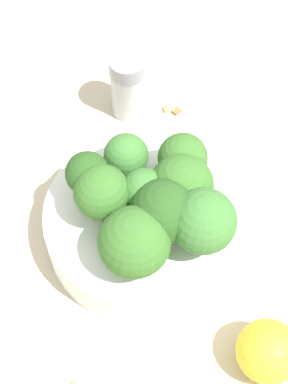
{
  "coord_description": "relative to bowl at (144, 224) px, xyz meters",
  "views": [
    {
      "loc": [
        -0.26,
        -0.09,
        0.51
      ],
      "look_at": [
        0.0,
        0.0,
        0.07
      ],
      "focal_mm": 60.0,
      "sensor_mm": 36.0,
      "label": 1
    }
  ],
  "objects": [
    {
      "name": "ground_plane",
      "position": [
        0.0,
        0.0,
        -0.02
      ],
      "size": [
        3.0,
        3.0,
        0.0
      ],
      "primitive_type": "plane",
      "color": "beige"
    },
    {
      "name": "bowl",
      "position": [
        0.0,
        0.0,
        0.0
      ],
      "size": [
        0.17,
        0.17,
        0.04
      ],
      "primitive_type": "cylinder",
      "color": "white",
      "rests_on": "ground_plane"
    },
    {
      "name": "broccoli_floret_0",
      "position": [
        0.02,
        -0.03,
        0.05
      ],
      "size": [
        0.05,
        0.05,
        0.06
      ],
      "color": "#7A9E5B",
      "rests_on": "bowl"
    },
    {
      "name": "broccoli_floret_1",
      "position": [
        -0.05,
        -0.01,
        0.05
      ],
      "size": [
        0.06,
        0.06,
        0.06
      ],
      "color": "#8EB770",
      "rests_on": "bowl"
    },
    {
      "name": "broccoli_floret_2",
      "position": [
        0.0,
        0.0,
        0.05
      ],
      "size": [
        0.04,
        0.04,
        0.05
      ],
      "color": "#8EB770",
      "rests_on": "bowl"
    },
    {
      "name": "broccoli_floret_3",
      "position": [
        0.03,
        0.03,
        0.04
      ],
      "size": [
        0.04,
        0.04,
        0.05
      ],
      "color": "#84AD66",
      "rests_on": "bowl"
    },
    {
      "name": "broccoli_floret_4",
      "position": [
        -0.01,
        -0.05,
        0.06
      ],
      "size": [
        0.05,
        0.05,
        0.07
      ],
      "color": "#7A9E5B",
      "rests_on": "bowl"
    },
    {
      "name": "broccoli_floret_5",
      "position": [
        -0.01,
        0.03,
        0.06
      ],
      "size": [
        0.05,
        0.05,
        0.06
      ],
      "color": "#7A9E5B",
      "rests_on": "bowl"
    },
    {
      "name": "broccoli_floret_6",
      "position": [
        -0.02,
        -0.02,
        0.06
      ],
      "size": [
        0.05,
        0.05,
        0.06
      ],
      "color": "#84AD66",
      "rests_on": "bowl"
    },
    {
      "name": "broccoli_floret_7",
      "position": [
        0.04,
        -0.02,
        0.05
      ],
      "size": [
        0.04,
        0.04,
        0.05
      ],
      "color": "#7A9E5B",
      "rests_on": "bowl"
    },
    {
      "name": "broccoli_floret_8",
      "position": [
        0.0,
        0.05,
        0.05
      ],
      "size": [
        0.04,
        0.04,
        0.06
      ],
      "color": "#84AD66",
      "rests_on": "bowl"
    },
    {
      "name": "pepper_shaker",
      "position": [
        0.13,
        0.06,
        0.02
      ],
      "size": [
        0.04,
        0.04,
        0.07
      ],
      "color": "#B2B7BC",
      "rests_on": "ground_plane"
    },
    {
      "name": "lemon_wedge",
      "position": [
        -0.08,
        -0.13,
        0.0
      ],
      "size": [
        0.05,
        0.05,
        0.05
      ],
      "primitive_type": "sphere",
      "color": "yellow",
      "rests_on": "ground_plane"
    },
    {
      "name": "almond_crumb_1",
      "position": [
        0.14,
        0.02,
        -0.02
      ],
      "size": [
        0.01,
        0.01,
        0.01
      ],
      "primitive_type": "cube",
      "rotation": [
        0.0,
        0.0,
        0.57
      ],
      "color": "tan",
      "rests_on": "ground_plane"
    },
    {
      "name": "almond_crumb_2",
      "position": [
        0.15,
        0.01,
        -0.02
      ],
      "size": [
        0.01,
        0.01,
        0.01
      ],
      "primitive_type": "cube",
      "rotation": [
        0.0,
        0.0,
        2.69
      ],
      "color": "olive",
      "rests_on": "ground_plane"
    }
  ]
}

